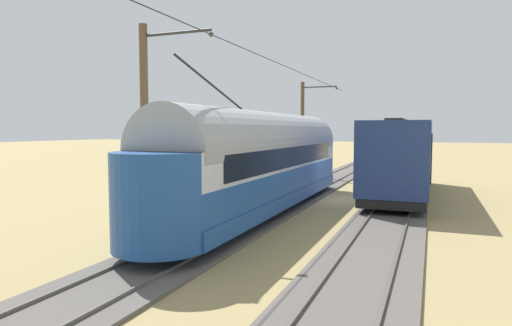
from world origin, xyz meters
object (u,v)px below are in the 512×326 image
(catenary_pole_foreground, at_px, (303,128))
(switch_stand, at_px, (427,175))
(coach_adjacent, at_px, (402,156))
(catenary_pole_mid_near, at_px, (147,125))
(vintage_streetcar, at_px, (264,160))

(catenary_pole_foreground, distance_m, switch_stand, 9.75)
(coach_adjacent, relative_size, catenary_pole_mid_near, 1.89)
(coach_adjacent, bearing_deg, catenary_pole_foreground, -44.88)
(coach_adjacent, relative_size, catenary_pole_foreground, 1.89)
(vintage_streetcar, distance_m, switch_stand, 13.83)
(coach_adjacent, distance_m, switch_stand, 5.13)
(vintage_streetcar, distance_m, coach_adjacent, 9.00)
(vintage_streetcar, xyz_separation_m, switch_stand, (-6.34, -12.19, -1.56))
(vintage_streetcar, relative_size, switch_stand, 14.54)
(switch_stand, bearing_deg, vintage_streetcar, 62.51)
(coach_adjacent, height_order, switch_stand, coach_adjacent)
(vintage_streetcar, distance_m, catenary_pole_mid_near, 5.54)
(catenary_pole_mid_near, bearing_deg, vintage_streetcar, -117.84)
(catenary_pole_foreground, height_order, switch_stand, catenary_pole_foreground)
(coach_adjacent, bearing_deg, catenary_pole_mid_near, 58.05)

